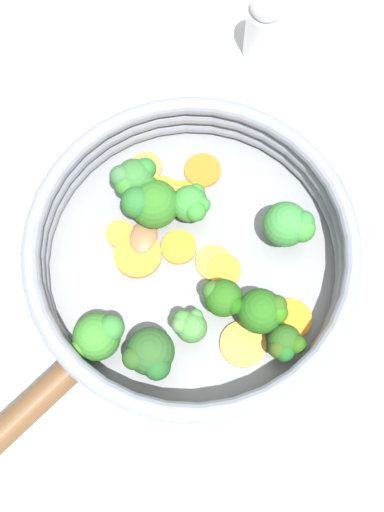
{
  "coord_description": "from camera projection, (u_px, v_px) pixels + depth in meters",
  "views": [
    {
      "loc": [
        -0.16,
        0.07,
        0.56
      ],
      "look_at": [
        0.0,
        0.0,
        0.03
      ],
      "focal_mm": 42.0,
      "sensor_mm": 36.0,
      "label": 1
    }
  ],
  "objects": [
    {
      "name": "carrot_slice_0",
      "position": [
        214.0,
        263.0,
        0.57
      ],
      "size": [
        0.04,
        0.04,
        0.0
      ],
      "primitive_type": "cylinder",
      "rotation": [
        0.0,
        0.0,
        0.03
      ],
      "color": "orange",
      "rests_on": "skillet"
    },
    {
      "name": "skillet",
      "position": [
        192.0,
        263.0,
        0.58
      ],
      "size": [
        0.29,
        0.29,
        0.01
      ],
      "primitive_type": "cylinder",
      "color": "gray",
      "rests_on": "ground_plane"
    },
    {
      "name": "broccoli_floret_2",
      "position": [
        189.0,
        326.0,
        0.53
      ],
      "size": [
        0.03,
        0.03,
        0.04
      ],
      "color": "#7C9852",
      "rests_on": "skillet"
    },
    {
      "name": "mushroom_piece_0",
      "position": [
        143.0,
        237.0,
        0.58
      ],
      "size": [
        0.04,
        0.04,
        0.01
      ],
      "primitive_type": "ellipsoid",
      "rotation": [
        0.0,
        0.0,
        5.61
      ],
      "color": "brown",
      "rests_on": "skillet"
    },
    {
      "name": "broccoli_floret_8",
      "position": [
        133.0,
        178.0,
        0.57
      ],
      "size": [
        0.04,
        0.05,
        0.05
      ],
      "color": "#85A469",
      "rests_on": "skillet"
    },
    {
      "name": "broccoli_floret_9",
      "position": [
        98.0,
        337.0,
        0.53
      ],
      "size": [
        0.04,
        0.05,
        0.05
      ],
      "color": "#628D54",
      "rests_on": "skillet"
    },
    {
      "name": "broccoli_floret_3",
      "position": [
        263.0,
        311.0,
        0.53
      ],
      "size": [
        0.04,
        0.04,
        0.05
      ],
      "color": "#5F8656",
      "rests_on": "skillet"
    },
    {
      "name": "carrot_slice_3",
      "position": [
        138.0,
        255.0,
        0.57
      ],
      "size": [
        0.07,
        0.07,
        0.01
      ],
      "primitive_type": "cylinder",
      "rotation": [
        0.0,
        0.0,
        3.92
      ],
      "color": "orange",
      "rests_on": "skillet"
    },
    {
      "name": "skillet_rivet_left",
      "position": [
        64.0,
        337.0,
        0.55
      ],
      "size": [
        0.01,
        0.01,
        0.01
      ],
      "primitive_type": "sphere",
      "color": "gray",
      "rests_on": "skillet"
    },
    {
      "name": "carrot_slice_4",
      "position": [
        243.0,
        344.0,
        0.55
      ],
      "size": [
        0.06,
        0.06,
        0.0
      ],
      "primitive_type": "cylinder",
      "rotation": [
        0.0,
        0.0,
        2.64
      ],
      "color": "#F49C37",
      "rests_on": "skillet"
    },
    {
      "name": "broccoli_floret_4",
      "position": [
        192.0,
        204.0,
        0.56
      ],
      "size": [
        0.04,
        0.04,
        0.05
      ],
      "color": "#81A362",
      "rests_on": "skillet"
    },
    {
      "name": "skillet_rivet_right",
      "position": [
        106.0,
        382.0,
        0.54
      ],
      "size": [
        0.01,
        0.01,
        0.01
      ],
      "primitive_type": "sphere",
      "color": "gray",
      "rests_on": "skillet"
    },
    {
      "name": "carrot_slice_9",
      "position": [
        161.0,
        197.0,
        0.59
      ],
      "size": [
        0.06,
        0.06,
        0.0
      ],
      "primitive_type": "cylinder",
      "rotation": [
        0.0,
        0.0,
        2.15
      ],
      "color": "orange",
      "rests_on": "skillet"
    },
    {
      "name": "salt_shaker",
      "position": [
        265.0,
        24.0,
        0.62
      ],
      "size": [
        0.04,
        0.04,
        0.09
      ],
      "color": "silver",
      "rests_on": "ground_plane"
    },
    {
      "name": "carrot_slice_6",
      "position": [
        224.0,
        270.0,
        0.57
      ],
      "size": [
        0.04,
        0.04,
        0.01
      ],
      "primitive_type": "cylinder",
      "rotation": [
        0.0,
        0.0,
        0.15
      ],
      "color": "orange",
      "rests_on": "skillet"
    },
    {
      "name": "ground_plane",
      "position": [
        192.0,
        264.0,
        0.59
      ],
      "size": [
        4.0,
        4.0,
        0.0
      ],
      "primitive_type": "plane",
      "color": "#BCBBB8"
    },
    {
      "name": "carrot_slice_10",
      "position": [
        180.0,
        197.0,
        0.59
      ],
      "size": [
        0.05,
        0.05,
        0.0
      ],
      "primitive_type": "cylinder",
      "rotation": [
        0.0,
        0.0,
        2.16
      ],
      "color": "orange",
      "rests_on": "skillet"
    },
    {
      "name": "skillet_rim_wall",
      "position": [
        192.0,
        252.0,
        0.55
      ],
      "size": [
        0.31,
        0.31,
        0.05
      ],
      "color": "slate",
      "rests_on": "skillet"
    },
    {
      "name": "broccoli_floret_7",
      "position": [
        223.0,
        298.0,
        0.54
      ],
      "size": [
        0.04,
        0.03,
        0.05
      ],
      "color": "#6FA25F",
      "rests_on": "skillet"
    },
    {
      "name": "carrot_slice_5",
      "position": [
        203.0,
        170.0,
        0.6
      ],
      "size": [
        0.05,
        0.05,
        0.0
      ],
      "primitive_type": "cylinder",
      "rotation": [
        0.0,
        0.0,
        5.64
      ],
      "color": "orange",
      "rests_on": "skillet"
    },
    {
      "name": "carrot_slice_2",
      "position": [
        143.0,
        169.0,
        0.6
      ],
      "size": [
        0.04,
        0.04,
        0.0
      ],
      "primitive_type": "cylinder",
      "rotation": [
        0.0,
        0.0,
        2.05
      ],
      "color": "orange",
      "rests_on": "skillet"
    },
    {
      "name": "carrot_slice_7",
      "position": [
        120.0,
        234.0,
        0.58
      ],
      "size": [
        0.03,
        0.03,
        0.0
      ],
      "primitive_type": "cylinder",
      "rotation": [
        0.0,
        0.0,
        2.94
      ],
      "color": "orange",
      "rests_on": "skillet"
    },
    {
      "name": "broccoli_floret_6",
      "position": [
        150.0,
        354.0,
        0.52
      ],
      "size": [
        0.05,
        0.05,
        0.05
      ],
      "color": "#6E9743",
      "rests_on": "skillet"
    },
    {
      "name": "broccoli_floret_0",
      "position": [
        151.0,
        202.0,
        0.56
      ],
      "size": [
        0.05,
        0.05,
        0.05
      ],
      "color": "#619049",
      "rests_on": "skillet"
    },
    {
      "name": "broccoli_floret_5",
      "position": [
        289.0,
        225.0,
        0.55
      ],
      "size": [
        0.05,
        0.05,
        0.05
      ],
      "color": "#8CA661",
      "rests_on": "skillet"
    },
    {
      "name": "carrot_slice_8",
      "position": [
        179.0,
        247.0,
        0.58
      ],
      "size": [
        0.05,
        0.05,
        0.01
      ],
      "primitive_type": "cylinder",
      "rotation": [
        0.0,
        0.0,
        5.6
      ],
      "color": "orange",
      "rests_on": "skillet"
    },
    {
      "name": "broccoli_floret_1",
      "position": [
        285.0,
        343.0,
        0.53
      ],
      "size": [
        0.03,
        0.03,
        0.04
      ],
      "color": "#638F43",
      "rests_on": "skillet"
    },
    {
      "name": "carrot_slice_1",
      "position": [
        291.0,
        319.0,
        0.56
      ],
      "size": [
        0.05,
        0.05,
        0.01
      ],
      "primitive_type": "cylinder",
      "rotation": [
        0.0,
        0.0,
        2.89
      ],
      "color": "orange",
      "rests_on": "skillet"
    }
  ]
}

